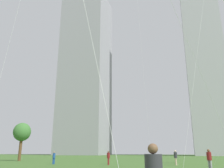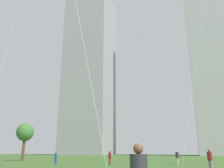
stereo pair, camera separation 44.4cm
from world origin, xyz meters
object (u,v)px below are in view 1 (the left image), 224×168
person_standing_5 (176,156)px  park_tree_0 (22,132)px  person_standing_3 (108,157)px  distant_highrise_1 (86,70)px  person_standing_2 (209,158)px  distant_highrise_0 (201,40)px  person_standing_0 (54,157)px

person_standing_5 → park_tree_0: 28.73m
person_standing_3 → person_standing_5: size_ratio=0.95×
person_standing_5 → distant_highrise_1: (-40.85, 89.68, 45.51)m
person_standing_2 → distant_highrise_0: bearing=-58.6°
person_standing_0 → park_tree_0: bearing=-84.6°
person_standing_3 → distant_highrise_1: bearing=29.4°
distant_highrise_1 → person_standing_3: bearing=-65.9°
park_tree_0 → distant_highrise_0: size_ratio=0.06×
distant_highrise_0 → distant_highrise_1: bearing=177.5°
person_standing_0 → person_standing_5: person_standing_5 is taller
person_standing_0 → distant_highrise_1: size_ratio=0.02×
person_standing_2 → distant_highrise_1: size_ratio=0.02×
person_standing_5 → park_tree_0: (-26.96, 9.09, 4.04)m
person_standing_0 → park_tree_0: 15.38m
person_standing_2 → park_tree_0: size_ratio=0.27×
person_standing_3 → person_standing_2: bearing=-116.3°
person_standing_5 → park_tree_0: park_tree_0 is taller
person_standing_0 → distant_highrise_1: bearing=-118.0°
person_standing_3 → distant_highrise_0: 100.58m
person_standing_2 → person_standing_0: bearing=20.0°
park_tree_0 → distant_highrise_1: (-13.89, 80.59, 41.47)m
person_standing_5 → park_tree_0: size_ratio=0.26×
distant_highrise_0 → person_standing_2: bearing=-95.1°
person_standing_0 → person_standing_2: person_standing_2 is taller
person_standing_5 → distant_highrise_0: size_ratio=0.02×
person_standing_3 → distant_highrise_1: 106.45m
person_standing_0 → distant_highrise_0: bearing=-158.4°
person_standing_3 → distant_highrise_0: bearing=-10.7°
person_standing_3 → distant_highrise_1: size_ratio=0.02×
distant_highrise_0 → person_standing_5: bearing=-97.9°
person_standing_0 → person_standing_3: (7.49, -0.21, 0.04)m
person_standing_2 → person_standing_3: person_standing_2 is taller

